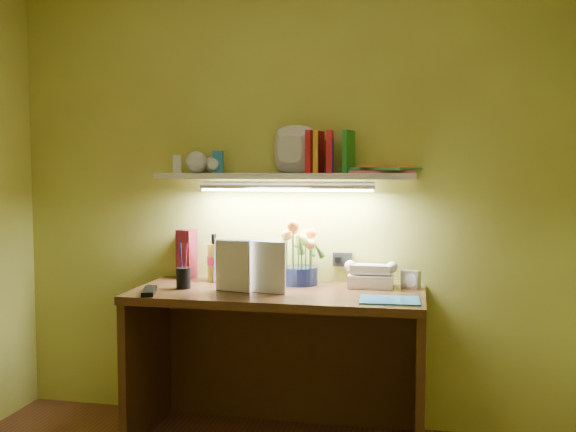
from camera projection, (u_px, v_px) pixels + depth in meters
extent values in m
cube|color=#3D2210|center=(278.00, 367.00, 3.11)|extent=(1.40, 0.60, 0.75)
cube|color=silver|center=(411.00, 279.00, 3.14)|extent=(0.10, 0.08, 0.09)
cube|color=maroon|center=(187.00, 254.00, 3.43)|extent=(0.10, 0.10, 0.26)
cylinder|color=black|center=(183.00, 271.00, 3.14)|extent=(0.09, 0.09, 0.17)
cube|color=black|center=(149.00, 291.00, 3.02)|extent=(0.11, 0.21, 0.02)
cube|color=teal|center=(390.00, 300.00, 2.84)|extent=(0.27, 0.21, 0.01)
imported|color=beige|center=(216.00, 265.00, 3.09)|extent=(0.18, 0.07, 0.25)
imported|color=silver|center=(251.00, 266.00, 3.05)|extent=(0.18, 0.06, 0.25)
cube|color=silver|center=(285.00, 176.00, 3.22)|extent=(1.30, 0.25, 0.03)
imported|color=silver|center=(195.00, 164.00, 3.29)|extent=(0.13, 0.13, 0.09)
imported|color=silver|center=(213.00, 165.00, 3.29)|extent=(0.11, 0.11, 0.08)
imported|color=silver|center=(289.00, 167.00, 3.22)|extent=(0.30, 0.30, 0.06)
cube|color=silver|center=(177.00, 164.00, 3.36)|extent=(0.05, 0.05, 0.09)
cube|color=teal|center=(218.00, 162.00, 3.33)|extent=(0.06, 0.05, 0.12)
cube|color=red|center=(315.00, 152.00, 3.21)|extent=(0.08, 0.15, 0.21)
cube|color=gold|center=(316.00, 152.00, 3.20)|extent=(0.04, 0.13, 0.21)
cube|color=#121D95|center=(329.00, 157.00, 3.17)|extent=(0.06, 0.12, 0.16)
cube|color=#258E29|center=(349.00, 152.00, 3.17)|extent=(0.05, 0.14, 0.21)
cube|color=red|center=(330.00, 152.00, 3.17)|extent=(0.04, 0.15, 0.21)
cube|color=#EF6784|center=(382.00, 172.00, 3.16)|extent=(0.33, 0.24, 0.01)
cube|color=#43AD5A|center=(380.00, 169.00, 3.18)|extent=(0.41, 0.37, 0.01)
cube|color=orange|center=(387.00, 166.00, 3.13)|extent=(0.27, 0.21, 0.01)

